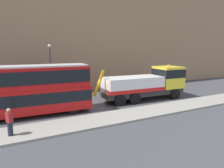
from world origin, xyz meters
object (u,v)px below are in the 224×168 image
at_px(double_decker_bus, 20,89).
at_px(pedestrian_onlooker, 10,122).
at_px(street_lamp, 50,66).
at_px(recovery_tow_truck, 147,83).

relative_size(double_decker_bus, pedestrian_onlooker, 6.51).
bearing_deg(street_lamp, pedestrian_onlooker, -113.67).
height_order(double_decker_bus, street_lamp, street_lamp).
distance_m(recovery_tow_truck, pedestrian_onlooker, 13.73).
relative_size(recovery_tow_truck, street_lamp, 1.75).
bearing_deg(double_decker_bus, recovery_tow_truck, 2.68).
xyz_separation_m(recovery_tow_truck, double_decker_bus, (-12.29, 0.02, 0.47)).
height_order(recovery_tow_truck, street_lamp, street_lamp).
xyz_separation_m(double_decker_bus, street_lamp, (3.41, 5.76, 1.24)).
height_order(pedestrian_onlooker, street_lamp, street_lamp).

